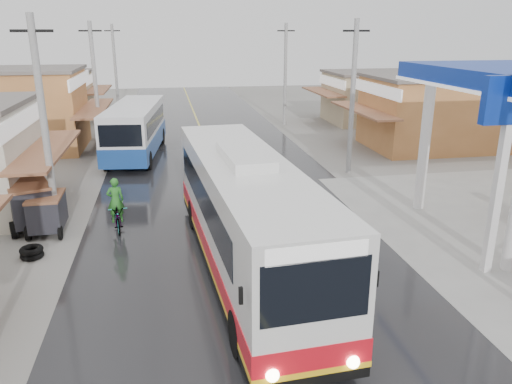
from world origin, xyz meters
TOP-DOWN VIEW (x-y plane):
  - ground at (0.00, 0.00)m, footprint 120.00×120.00m
  - road at (0.00, 15.00)m, footprint 12.00×90.00m
  - centre_line at (0.00, 15.00)m, footprint 0.15×90.00m
  - utility_poles_left at (-7.00, 16.00)m, footprint 1.60×50.00m
  - utility_poles_right at (7.00, 15.00)m, footprint 1.60×36.00m
  - coach_bus at (-0.37, 4.61)m, footprint 3.59×12.72m
  - second_bus at (-4.51, 20.98)m, footprint 3.59×9.71m
  - cyclist at (-4.71, 8.79)m, footprint 1.00×2.08m
  - tricycle_near at (-7.30, 8.95)m, footprint 1.33×1.98m
  - tricycle_far at (-8.06, 9.59)m, footprint 2.29×2.60m
  - tyre_stack at (-7.42, 6.71)m, footprint 0.78×0.78m

SIDE VIEW (x-z plane):
  - ground at x=0.00m, z-range 0.00..0.00m
  - utility_poles_left at x=-7.00m, z-range -4.00..4.00m
  - utility_poles_right at x=7.00m, z-range -4.00..4.00m
  - road at x=0.00m, z-range 0.00..0.02m
  - centre_line at x=0.00m, z-range 0.02..0.03m
  - tyre_stack at x=-7.42m, z-range 0.00..0.40m
  - cyclist at x=-4.71m, z-range -0.37..1.78m
  - tricycle_near at x=-7.30m, z-range 0.11..1.62m
  - tricycle_far at x=-8.06m, z-range 0.13..1.97m
  - second_bus at x=-4.51m, z-range 0.12..3.27m
  - coach_bus at x=-0.37m, z-range -0.07..3.86m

